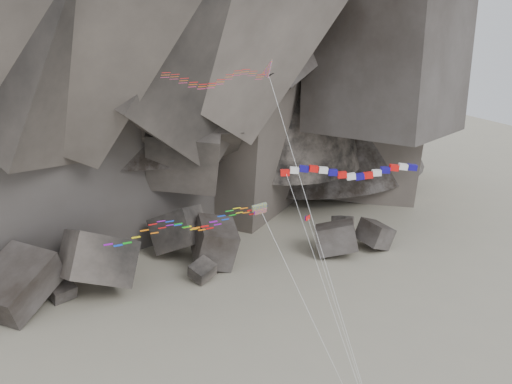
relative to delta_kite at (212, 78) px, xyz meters
name	(u,v)px	position (x,y,z in m)	size (l,w,h in m)	color
boulder_field	(144,265)	(-0.22, 31.92, -28.49)	(69.99, 19.86, 10.29)	#47423F
delta_kite	(212,78)	(0.00, 0.00, 0.00)	(13.36, 14.10, 30.77)	red
banner_kite	(350,172)	(12.90, 1.83, -8.86)	(11.52, 17.08, 21.33)	red
parafoil_kite	(182,225)	(-3.17, -1.99, -10.10)	(18.44, 11.55, 20.13)	#CBCC0B
pennant_kite	(322,264)	(8.14, -2.48, -14.94)	(1.73, 12.89, 17.99)	red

